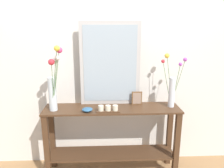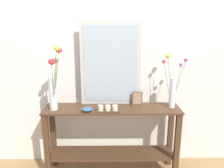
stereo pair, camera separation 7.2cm
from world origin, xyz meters
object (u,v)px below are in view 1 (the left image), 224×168
at_px(mirror_leaning, 110,64).
at_px(candle_tray, 108,109).
at_px(decorative_bowl, 87,109).
at_px(vase_right, 172,87).
at_px(picture_frame_small, 137,98).
at_px(console_table, 112,133).
at_px(tall_vase_left, 53,84).

bearing_deg(mirror_leaning, candle_tray, -97.12).
height_order(mirror_leaning, decorative_bowl, mirror_leaning).
xyz_separation_m(vase_right, decorative_bowl, (-0.91, -0.12, -0.20)).
relative_size(candle_tray, picture_frame_small, 1.61).
bearing_deg(candle_tray, console_table, 66.90).
bearing_deg(picture_frame_small, candle_tray, -149.08).
bearing_deg(decorative_bowl, vase_right, 7.39).
xyz_separation_m(mirror_leaning, decorative_bowl, (-0.25, -0.24, -0.43)).
bearing_deg(tall_vase_left, console_table, 5.91).
relative_size(tall_vase_left, decorative_bowl, 6.20).
bearing_deg(mirror_leaning, picture_frame_small, -9.34).
bearing_deg(tall_vase_left, decorative_bowl, -6.53).
relative_size(mirror_leaning, candle_tray, 3.73).
bearing_deg(mirror_leaning, decorative_bowl, -135.71).
relative_size(console_table, decorative_bowl, 13.29).
bearing_deg(console_table, vase_right, 1.55).
relative_size(tall_vase_left, picture_frame_small, 4.52).
relative_size(mirror_leaning, picture_frame_small, 6.02).
bearing_deg(decorative_bowl, console_table, 21.07).
height_order(mirror_leaning, tall_vase_left, mirror_leaning).
relative_size(console_table, vase_right, 2.55).
height_order(vase_right, candle_tray, vase_right).
height_order(mirror_leaning, vase_right, mirror_leaning).
bearing_deg(decorative_bowl, tall_vase_left, 173.47).
distance_m(picture_frame_small, decorative_bowl, 0.58).
bearing_deg(vase_right, console_table, -178.45).
height_order(vase_right, decorative_bowl, vase_right).
height_order(candle_tray, decorative_bowl, candle_tray).
bearing_deg(console_table, candle_tray, -113.10).
xyz_separation_m(tall_vase_left, vase_right, (1.24, 0.08, -0.06)).
distance_m(candle_tray, picture_frame_small, 0.39).
bearing_deg(decorative_bowl, picture_frame_small, 19.35).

